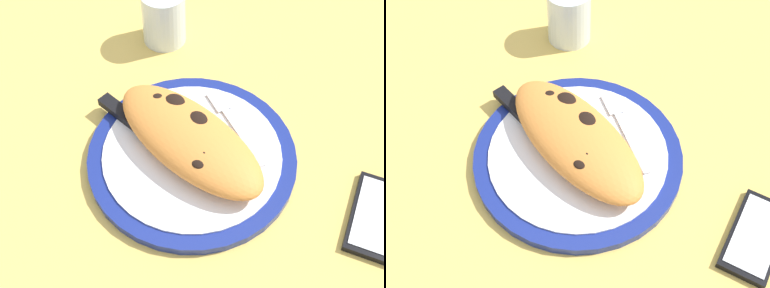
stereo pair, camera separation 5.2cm
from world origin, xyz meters
TOP-DOWN VIEW (x-y plane):
  - ground_plane at (0.00, 0.00)cm, footprint 150.00×150.00cm
  - plate at (0.00, 0.00)cm, footprint 29.38×29.38cm
  - calzone at (0.82, -0.13)cm, footprint 27.35×17.40cm
  - fork at (2.32, -7.75)cm, footprint 15.16×2.37cm
  - knife at (7.40, 4.70)cm, footprint 21.68×9.05cm
  - smartphone at (-19.63, -16.64)cm, footprint 12.55×13.37cm
  - water_glass at (24.60, -7.92)cm, footprint 7.23×7.23cm

SIDE VIEW (x-z plane):
  - ground_plane at x=0.00cm, z-range -3.00..0.00cm
  - smartphone at x=-19.63cm, z-range -0.02..1.14cm
  - plate at x=0.00cm, z-range -0.03..1.72cm
  - fork at x=2.32cm, z-range 1.76..2.16cm
  - knife at x=7.40cm, z-range 1.66..2.86cm
  - water_glass at x=24.60cm, z-range -0.60..8.68cm
  - calzone at x=0.82cm, z-range 1.76..6.51cm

